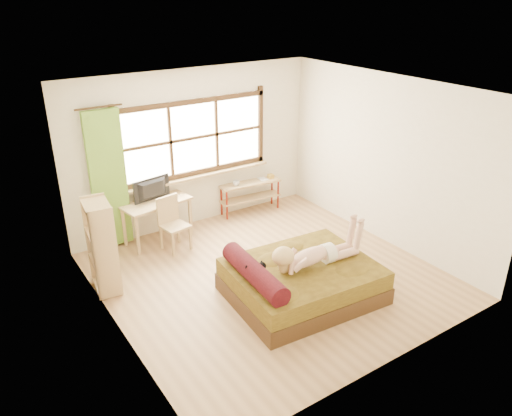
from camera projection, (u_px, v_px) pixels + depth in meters
floor at (269, 276)px, 7.32m from camera, size 4.50×4.50×0.00m
ceiling at (272, 90)px, 6.21m from camera, size 4.50×4.50×0.00m
wall_back at (194, 149)px, 8.47m from camera, size 4.50×0.00×4.50m
wall_front at (398, 260)px, 5.06m from camera, size 4.50×0.00×4.50m
wall_left at (108, 233)px, 5.62m from camera, size 0.00×4.50×4.50m
wall_right at (386, 161)px, 7.90m from camera, size 0.00×4.50×4.50m
window at (194, 140)px, 8.38m from camera, size 2.80×0.16×1.46m
curtain at (108, 180)px, 7.68m from camera, size 0.55×0.10×2.20m
bed at (299, 280)px, 6.72m from camera, size 2.02×1.67×0.73m
woman at (315, 245)px, 6.58m from camera, size 1.36×0.48×0.57m
kitten at (254, 271)px, 6.32m from camera, size 0.29×0.14×0.23m
desk at (157, 207)px, 8.10m from camera, size 1.18×0.69×0.70m
monitor at (154, 190)px, 8.03m from camera, size 0.66×0.20×0.38m
chair at (172, 220)px, 7.91m from camera, size 0.45×0.45×0.87m
pipe_shelf at (251, 190)px, 9.23m from camera, size 1.19×0.40×0.66m
cup at (236, 183)px, 8.99m from camera, size 0.13×0.13×0.10m
book at (259, 180)px, 9.26m from camera, size 0.17×0.22×0.02m
bookshelf at (102, 246)px, 6.75m from camera, size 0.39×0.60×1.31m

